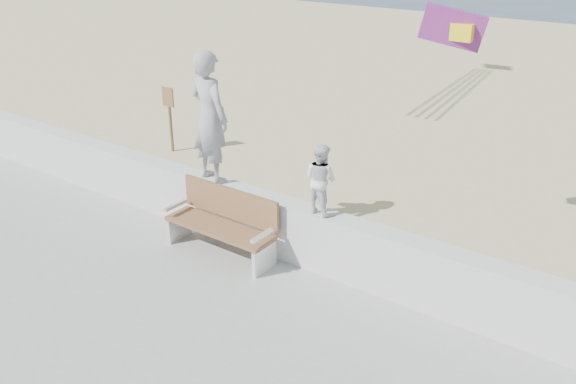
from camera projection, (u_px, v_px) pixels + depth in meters
name	position (u px, v px, depth m)	size (l,w,h in m)	color
ground	(194.00, 330.00, 7.84)	(220.00, 220.00, 0.00)	#2C4159
sand	(458.00, 140.00, 14.49)	(90.00, 40.00, 0.08)	#C4B683
seawall	(285.00, 228.00, 9.07)	(30.00, 0.35, 0.90)	silver
adult	(210.00, 117.00, 9.22)	(0.74, 0.49, 2.03)	#99989E
child	(321.00, 179.00, 8.35)	(0.49, 0.38, 1.00)	silver
bench	(223.00, 222.00, 9.14)	(1.80, 0.57, 1.00)	brown
parafoil_kite	(454.00, 28.00, 8.52)	(0.97, 0.56, 0.65)	#F6351B
sign	(170.00, 114.00, 13.33)	(0.32, 0.07, 1.46)	brown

